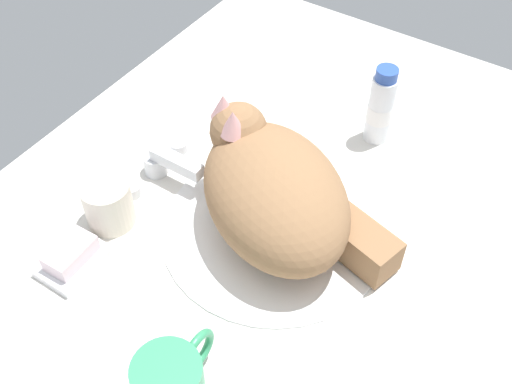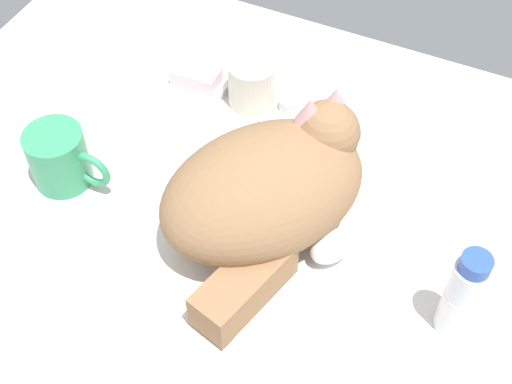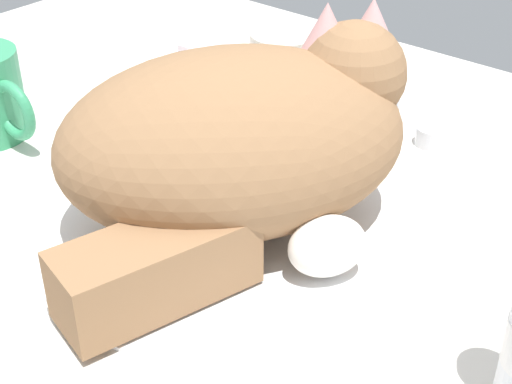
{
  "view_description": "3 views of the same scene",
  "coord_description": "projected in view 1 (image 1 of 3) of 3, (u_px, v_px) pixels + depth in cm",
  "views": [
    {
      "loc": [
        -47.05,
        -27.76,
        67.65
      ],
      "look_at": [
        -0.83,
        2.45,
        7.25
      ],
      "focal_mm": 43.42,
      "sensor_mm": 36.0,
      "label": 1
    },
    {
      "loc": [
        22.0,
        -49.09,
        73.39
      ],
      "look_at": [
        -0.96,
        0.11,
        6.46
      ],
      "focal_mm": 50.29,
      "sensor_mm": 36.0,
      "label": 2
    },
    {
      "loc": [
        33.05,
        -36.95,
        34.69
      ],
      "look_at": [
        2.58,
        -0.38,
        4.18
      ],
      "focal_mm": 54.1,
      "sensor_mm": 36.0,
      "label": 3
    }
  ],
  "objects": [
    {
      "name": "cat",
      "position": [
        276.0,
        191.0,
        0.82
      ],
      "size": [
        29.51,
        33.45,
        15.57
      ],
      "color": "#936B47",
      "rests_on": "sink_basin"
    },
    {
      "name": "faucet",
      "position": [
        163.0,
        164.0,
        0.92
      ],
      "size": [
        13.86,
        10.47,
        5.28
      ],
      "color": "silver",
      "rests_on": "ground_plane"
    },
    {
      "name": "soap_dish",
      "position": [
        73.0,
        262.0,
        0.82
      ],
      "size": [
        9.0,
        6.4,
        1.2
      ],
      "primitive_type": "cube",
      "color": "white",
      "rests_on": "ground_plane"
    },
    {
      "name": "rinse_cup",
      "position": [
        108.0,
        204.0,
        0.85
      ],
      "size": [
        6.8,
        6.8,
        7.05
      ],
      "color": "silver",
      "rests_on": "ground_plane"
    },
    {
      "name": "ground_plane",
      "position": [
        274.0,
        237.0,
        0.88
      ],
      "size": [
        110.0,
        82.5,
        3.0
      ],
      "primitive_type": "cube",
      "color": "silver"
    },
    {
      "name": "soap_bar",
      "position": [
        70.0,
        253.0,
        0.81
      ],
      "size": [
        6.93,
        4.29,
        2.5
      ],
      "primitive_type": "cube",
      "rotation": [
        0.0,
        0.0,
        0.03
      ],
      "color": "silver",
      "rests_on": "soap_dish"
    },
    {
      "name": "toothpaste_bottle",
      "position": [
        381.0,
        107.0,
        0.95
      ],
      "size": [
        4.0,
        4.0,
        13.36
      ],
      "color": "white",
      "rests_on": "ground_plane"
    },
    {
      "name": "sink_basin",
      "position": [
        274.0,
        229.0,
        0.87
      ],
      "size": [
        31.5,
        31.5,
        0.64
      ],
      "primitive_type": "cylinder",
      "color": "white",
      "rests_on": "ground_plane"
    }
  ]
}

